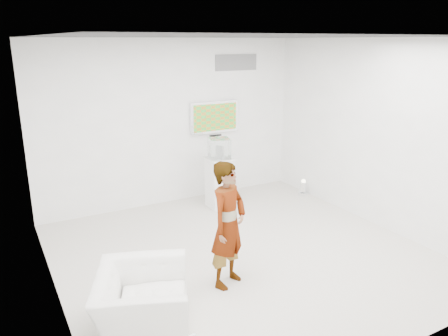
# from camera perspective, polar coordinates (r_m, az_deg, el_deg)

# --- Properties ---
(room) EXTENTS (5.01, 5.01, 3.00)m
(room) POSITION_cam_1_polar(r_m,az_deg,el_deg) (5.88, 2.55, 1.99)
(room) COLOR beige
(room) RESTS_ON ground
(tv) EXTENTS (1.00, 0.08, 0.60)m
(tv) POSITION_cam_1_polar(r_m,az_deg,el_deg) (8.37, -1.28, 6.67)
(tv) COLOR silver
(tv) RESTS_ON room
(logo_decal) EXTENTS (0.90, 0.02, 0.30)m
(logo_decal) POSITION_cam_1_polar(r_m,az_deg,el_deg) (8.53, 1.61, 13.62)
(logo_decal) COLOR slate
(logo_decal) RESTS_ON room
(person) EXTENTS (0.69, 0.61, 1.59)m
(person) POSITION_cam_1_polar(r_m,az_deg,el_deg) (5.36, 0.56, -7.42)
(person) COLOR white
(person) RESTS_ON room
(armchair) EXTENTS (1.26, 1.33, 0.69)m
(armchair) POSITION_cam_1_polar(r_m,az_deg,el_deg) (4.79, -10.58, -17.03)
(armchair) COLOR white
(armchair) RESTS_ON room
(pedestal) EXTENTS (0.45, 0.45, 0.93)m
(pedestal) POSITION_cam_1_polar(r_m,az_deg,el_deg) (7.97, -0.62, -1.89)
(pedestal) COLOR white
(pedestal) RESTS_ON room
(floor_uplight) EXTENTS (0.22, 0.22, 0.31)m
(floor_uplight) POSITION_cam_1_polar(r_m,az_deg,el_deg) (8.77, 10.29, -2.54)
(floor_uplight) COLOR white
(floor_uplight) RESTS_ON room
(vitrine) EXTENTS (0.44, 0.44, 0.36)m
(vitrine) POSITION_cam_1_polar(r_m,az_deg,el_deg) (7.79, -0.63, 2.60)
(vitrine) COLOR white
(vitrine) RESTS_ON pedestal
(console) EXTENTS (0.10, 0.18, 0.24)m
(console) POSITION_cam_1_polar(r_m,az_deg,el_deg) (7.80, -0.63, 2.18)
(console) COLOR white
(console) RESTS_ON pedestal
(wii_remote) EXTENTS (0.05, 0.15, 0.04)m
(wii_remote) POSITION_cam_1_polar(r_m,az_deg,el_deg) (5.42, 0.67, 0.02)
(wii_remote) COLOR white
(wii_remote) RESTS_ON person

